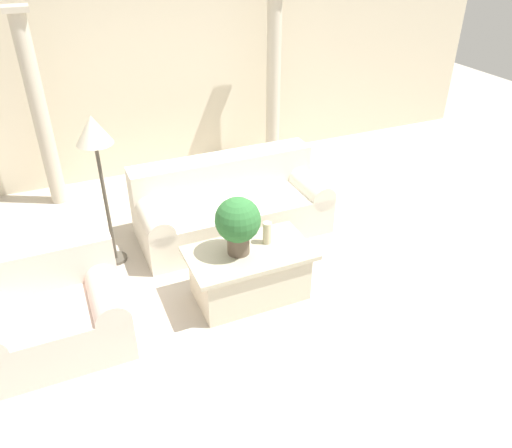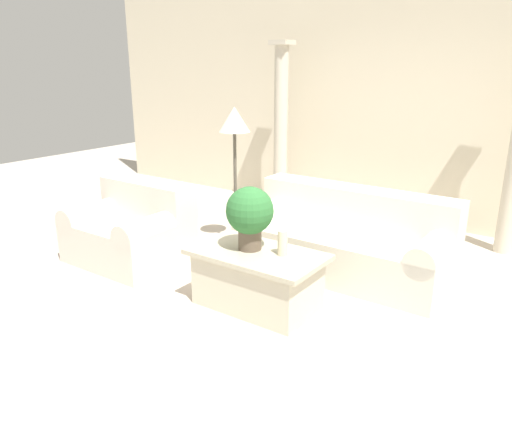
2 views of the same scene
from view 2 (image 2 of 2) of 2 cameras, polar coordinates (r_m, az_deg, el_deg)
name	(u,v)px [view 2 (image 2 of 2)]	position (r m, az deg, el deg)	size (l,w,h in m)	color
ground_plane	(289,288)	(4.71, 3.77, -7.33)	(16.00, 16.00, 0.00)	#BCB2A3
wall_back	(404,97)	(6.68, 16.52, 13.78)	(10.00, 0.06, 3.20)	beige
sofa_long	(345,239)	(5.06, 10.13, -1.75)	(2.07, 0.93, 0.81)	beige
loveseat	(132,229)	(5.43, -13.96, -0.52)	(1.15, 0.93, 0.81)	beige
coffee_table	(257,279)	(4.28, 0.14, -6.26)	(1.13, 0.65, 0.50)	beige
potted_plant	(250,213)	(4.15, -0.72, 1.23)	(0.40, 0.40, 0.54)	brown
pillar_candle	(283,243)	(4.09, 3.05, -2.17)	(0.08, 0.08, 0.21)	beige
floor_lamp	(235,129)	(5.44, -2.47, 10.77)	(0.34, 0.34, 1.56)	#4C473D
column_left	(281,127)	(6.97, 2.85, 11.07)	(0.26, 0.26, 2.29)	beige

